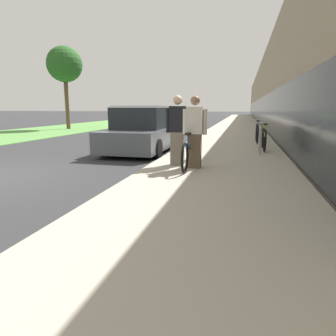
% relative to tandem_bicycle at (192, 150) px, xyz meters
% --- Properties ---
extents(sidewalk_slab, '(3.57, 70.00, 0.14)m').
position_rel_tandem_bicycle_xyz_m(sidewalk_slab, '(0.72, 18.85, -0.44)').
color(sidewalk_slab, '#B2AA99').
rests_on(sidewalk_slab, ground).
extents(storefront_facade, '(10.01, 70.00, 5.81)m').
position_rel_tandem_bicycle_xyz_m(storefront_facade, '(7.54, 26.85, 2.39)').
color(storefront_facade, gray).
rests_on(storefront_facade, ground).
extents(lawn_strip, '(6.21, 70.00, 0.03)m').
position_rel_tandem_bicycle_xyz_m(lawn_strip, '(-11.51, 22.85, -0.49)').
color(lawn_strip, '#5B9347').
rests_on(lawn_strip, ground).
extents(tandem_bicycle, '(0.52, 2.72, 0.86)m').
position_rel_tandem_bicycle_xyz_m(tandem_bicycle, '(0.00, 0.00, 0.00)').
color(tandem_bicycle, black).
rests_on(tandem_bicycle, sidewalk_slab).
extents(person_rider, '(0.57, 0.22, 1.68)m').
position_rel_tandem_bicycle_xyz_m(person_rider, '(0.11, -0.35, 0.47)').
color(person_rider, brown).
rests_on(person_rider, sidewalk_slab).
extents(person_bystander, '(0.58, 0.23, 1.70)m').
position_rel_tandem_bicycle_xyz_m(person_bystander, '(-0.36, -0.09, 0.49)').
color(person_bystander, '#756B5B').
rests_on(person_bystander, sidewalk_slab).
extents(bike_rack_hoop, '(0.05, 0.60, 0.84)m').
position_rel_tandem_bicycle_xyz_m(bike_rack_hoop, '(1.72, 2.37, 0.14)').
color(bike_rack_hoop, gray).
rests_on(bike_rack_hoop, sidewalk_slab).
extents(cruiser_bike_nearest, '(0.52, 1.67, 0.91)m').
position_rel_tandem_bicycle_xyz_m(cruiser_bike_nearest, '(1.90, 3.26, 0.01)').
color(cruiser_bike_nearest, black).
rests_on(cruiser_bike_nearest, sidewalk_slab).
extents(cruiser_bike_middle, '(0.52, 1.73, 0.92)m').
position_rel_tandem_bicycle_xyz_m(cruiser_bike_middle, '(1.76, 5.59, 0.02)').
color(cruiser_bike_middle, black).
rests_on(cruiser_bike_middle, sidewalk_slab).
extents(parked_sedan_curbside, '(2.02, 4.12, 1.62)m').
position_rel_tandem_bicycle_xyz_m(parked_sedan_curbside, '(-2.24, 2.74, 0.18)').
color(parked_sedan_curbside, '#4C5156').
rests_on(parked_sedan_curbside, ground).
extents(street_tree_far, '(2.44, 2.44, 5.71)m').
position_rel_tandem_bicycle_xyz_m(street_tree_far, '(-11.05, 12.05, 3.93)').
color(street_tree_far, brown).
rests_on(street_tree_far, ground).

